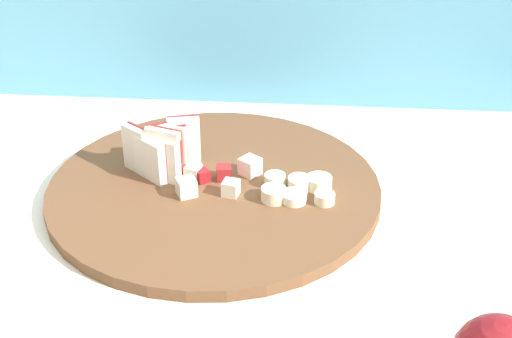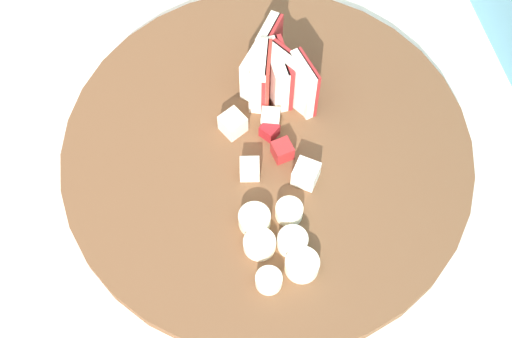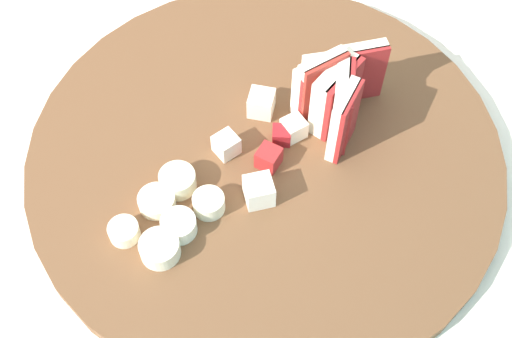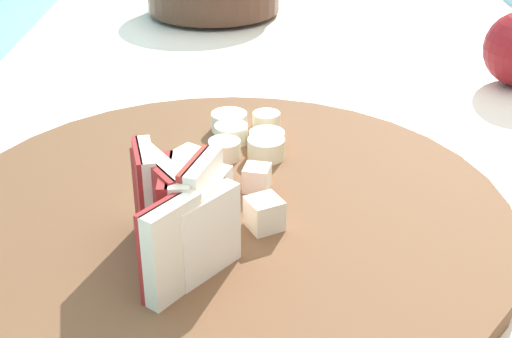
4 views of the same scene
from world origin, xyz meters
name	(u,v)px [view 3 (image 3 of 4)]	position (x,y,z in m)	size (l,w,h in m)	color
cutting_board	(265,153)	(-0.13, 0.08, 0.87)	(0.38, 0.38, 0.01)	brown
apple_wedge_fan	(335,93)	(-0.19, 0.10, 0.91)	(0.09, 0.07, 0.06)	#A32323
apple_dice_pile	(263,145)	(-0.12, 0.08, 0.89)	(0.10, 0.08, 0.02)	#EFE5CC
banana_slice_rows	(170,214)	(-0.03, 0.06, 0.89)	(0.08, 0.06, 0.02)	beige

